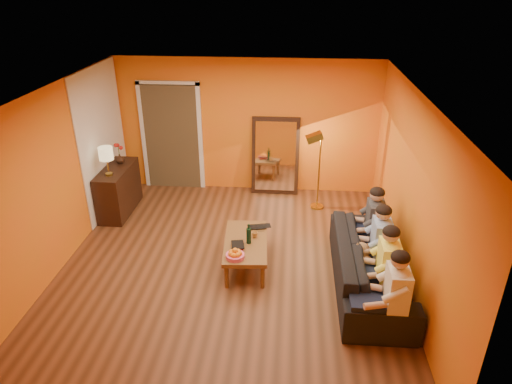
# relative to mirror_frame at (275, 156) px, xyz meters

# --- Properties ---
(room_shell) EXTENTS (5.00, 5.50, 2.60)m
(room_shell) POSITION_rel_mirror_frame_xyz_m (-0.55, -2.26, 0.54)
(room_shell) COLOR brown
(room_shell) RESTS_ON ground
(white_accent) EXTENTS (0.02, 1.90, 2.58)m
(white_accent) POSITION_rel_mirror_frame_xyz_m (-3.04, -0.88, 0.54)
(white_accent) COLOR white
(white_accent) RESTS_ON wall_left
(doorway_recess) EXTENTS (1.06, 0.30, 2.10)m
(doorway_recess) POSITION_rel_mirror_frame_xyz_m (-2.05, 0.20, 0.29)
(doorway_recess) COLOR #3F2D19
(doorway_recess) RESTS_ON floor
(door_jamb_left) EXTENTS (0.08, 0.06, 2.20)m
(door_jamb_left) POSITION_rel_mirror_frame_xyz_m (-2.62, 0.08, 0.29)
(door_jamb_left) COLOR white
(door_jamb_left) RESTS_ON wall_back
(door_jamb_right) EXTENTS (0.08, 0.06, 2.20)m
(door_jamb_right) POSITION_rel_mirror_frame_xyz_m (-1.48, 0.08, 0.29)
(door_jamb_right) COLOR white
(door_jamb_right) RESTS_ON wall_back
(door_header) EXTENTS (1.22, 0.06, 0.08)m
(door_header) POSITION_rel_mirror_frame_xyz_m (-2.05, 0.08, 1.36)
(door_header) COLOR white
(door_header) RESTS_ON wall_back
(mirror_frame) EXTENTS (0.92, 0.27, 1.51)m
(mirror_frame) POSITION_rel_mirror_frame_xyz_m (0.00, 0.00, 0.00)
(mirror_frame) COLOR #311D10
(mirror_frame) RESTS_ON floor
(mirror_glass) EXTENTS (0.78, 0.21, 1.35)m
(mirror_glass) POSITION_rel_mirror_frame_xyz_m (0.00, -0.04, 0.00)
(mirror_glass) COLOR white
(mirror_glass) RESTS_ON mirror_frame
(sideboard) EXTENTS (0.44, 1.18, 0.85)m
(sideboard) POSITION_rel_mirror_frame_xyz_m (-2.79, -1.08, -0.34)
(sideboard) COLOR #311D10
(sideboard) RESTS_ON floor
(table_lamp) EXTENTS (0.24, 0.24, 0.51)m
(table_lamp) POSITION_rel_mirror_frame_xyz_m (-2.79, -1.38, 0.34)
(table_lamp) COLOR beige
(table_lamp) RESTS_ON sideboard
(sofa) EXTENTS (2.39, 0.93, 0.70)m
(sofa) POSITION_rel_mirror_frame_xyz_m (1.45, -2.95, -0.41)
(sofa) COLOR black
(sofa) RESTS_ON floor
(coffee_table) EXTENTS (0.70, 1.26, 0.42)m
(coffee_table) POSITION_rel_mirror_frame_xyz_m (-0.31, -2.60, -0.55)
(coffee_table) COLOR brown
(coffee_table) RESTS_ON floor
(floor_lamp) EXTENTS (0.33, 0.28, 1.44)m
(floor_lamp) POSITION_rel_mirror_frame_xyz_m (0.82, -0.64, -0.04)
(floor_lamp) COLOR #AC8E32
(floor_lamp) RESTS_ON floor
(dog) EXTENTS (0.51, 0.67, 0.72)m
(dog) POSITION_rel_mirror_frame_xyz_m (1.34, -3.09, -0.40)
(dog) COLOR #A17448
(dog) RESTS_ON floor
(person_far_left) EXTENTS (0.70, 0.44, 1.22)m
(person_far_left) POSITION_rel_mirror_frame_xyz_m (1.58, -3.95, -0.15)
(person_far_left) COLOR silver
(person_far_left) RESTS_ON sofa
(person_mid_left) EXTENTS (0.70, 0.44, 1.22)m
(person_mid_left) POSITION_rel_mirror_frame_xyz_m (1.58, -3.40, -0.15)
(person_mid_left) COLOR #FEF954
(person_mid_left) RESTS_ON sofa
(person_mid_right) EXTENTS (0.70, 0.44, 1.22)m
(person_mid_right) POSITION_rel_mirror_frame_xyz_m (1.58, -2.85, -0.15)
(person_mid_right) COLOR #849FCC
(person_mid_right) RESTS_ON sofa
(person_far_right) EXTENTS (0.70, 0.44, 1.22)m
(person_far_right) POSITION_rel_mirror_frame_xyz_m (1.58, -2.30, -0.15)
(person_far_right) COLOR #343439
(person_far_right) RESTS_ON sofa
(fruit_bowl) EXTENTS (0.26, 0.26, 0.16)m
(fruit_bowl) POSITION_rel_mirror_frame_xyz_m (-0.41, -3.05, -0.26)
(fruit_bowl) COLOR #E14F79
(fruit_bowl) RESTS_ON coffee_table
(wine_bottle) EXTENTS (0.07, 0.07, 0.31)m
(wine_bottle) POSITION_rel_mirror_frame_xyz_m (-0.26, -2.65, -0.18)
(wine_bottle) COLOR black
(wine_bottle) RESTS_ON coffee_table
(tumbler) EXTENTS (0.11, 0.11, 0.09)m
(tumbler) POSITION_rel_mirror_frame_xyz_m (-0.19, -2.48, -0.30)
(tumbler) COLOR #B27F3F
(tumbler) RESTS_ON coffee_table
(laptop) EXTENTS (0.41, 0.31, 0.03)m
(laptop) POSITION_rel_mirror_frame_xyz_m (-0.13, -2.25, -0.33)
(laptop) COLOR black
(laptop) RESTS_ON coffee_table
(book_lower) EXTENTS (0.17, 0.23, 0.02)m
(book_lower) POSITION_rel_mirror_frame_xyz_m (-0.49, -2.80, -0.33)
(book_lower) COLOR #311D10
(book_lower) RESTS_ON coffee_table
(book_mid) EXTENTS (0.19, 0.24, 0.02)m
(book_mid) POSITION_rel_mirror_frame_xyz_m (-0.48, -2.79, -0.31)
(book_mid) COLOR #AF1814
(book_mid) RESTS_ON book_lower
(book_upper) EXTENTS (0.22, 0.26, 0.02)m
(book_upper) POSITION_rel_mirror_frame_xyz_m (-0.49, -2.81, -0.29)
(book_upper) COLOR black
(book_upper) RESTS_ON book_mid
(vase) EXTENTS (0.16, 0.16, 0.17)m
(vase) POSITION_rel_mirror_frame_xyz_m (-2.79, -0.83, 0.17)
(vase) COLOR #311D10
(vase) RESTS_ON sideboard
(flowers) EXTENTS (0.17, 0.17, 0.39)m
(flowers) POSITION_rel_mirror_frame_xyz_m (-2.79, -0.83, 0.41)
(flowers) COLOR #AF1814
(flowers) RESTS_ON vase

